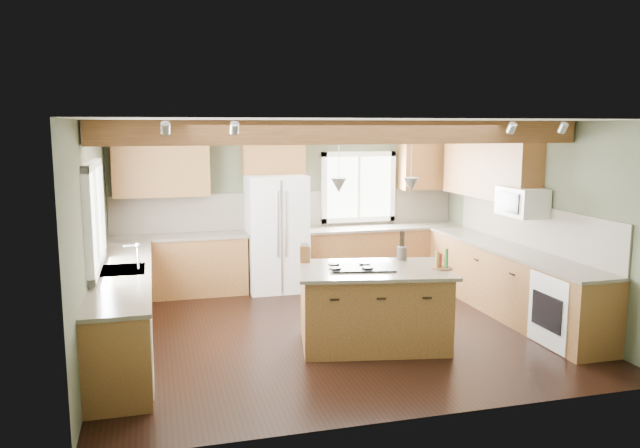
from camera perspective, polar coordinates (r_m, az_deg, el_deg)
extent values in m
plane|color=black|center=(7.96, 1.22, -9.66)|extent=(5.60, 5.60, 0.00)
plane|color=silver|center=(7.55, 1.29, 9.40)|extent=(5.60, 5.60, 0.00)
plane|color=#414732|center=(10.05, -2.77, 1.84)|extent=(5.60, 0.00, 5.60)
plane|color=#414732|center=(7.37, -20.11, -1.28)|extent=(0.00, 5.00, 5.00)
plane|color=#414732|center=(8.85, 18.93, 0.40)|extent=(0.00, 5.00, 5.00)
cube|color=#522C17|center=(6.94, 2.78, 8.37)|extent=(5.55, 0.26, 0.26)
cube|color=#522C17|center=(9.87, -2.70, 8.93)|extent=(5.55, 0.20, 0.10)
cube|color=brown|center=(10.04, -2.75, 1.32)|extent=(5.58, 0.03, 0.58)
cube|color=brown|center=(8.89, 18.65, -0.13)|extent=(0.03, 3.70, 0.58)
cube|color=#5B3617|center=(9.67, -12.78, -3.82)|extent=(2.02, 0.60, 0.88)
cube|color=#494335|center=(9.59, -12.87, -1.14)|extent=(2.06, 0.64, 0.04)
cube|color=#5B3617|center=(10.33, 5.74, -2.84)|extent=(2.62, 0.60, 0.88)
cube|color=#494335|center=(10.24, 5.78, -0.32)|extent=(2.66, 0.64, 0.04)
cube|color=#5B3617|center=(7.59, -17.46, -7.52)|extent=(0.60, 3.70, 0.88)
cube|color=#494335|center=(7.48, -17.62, -4.14)|extent=(0.64, 3.74, 0.04)
cube|color=#5B3617|center=(8.89, 16.86, -5.12)|extent=(0.60, 3.70, 0.88)
cube|color=#494335|center=(8.79, 17.00, -2.20)|extent=(0.64, 3.74, 0.04)
cube|color=#5B3617|center=(9.58, -14.32, 5.14)|extent=(1.40, 0.35, 0.90)
cube|color=#5B3617|center=(9.75, -4.32, 6.62)|extent=(0.96, 0.35, 0.70)
cube|color=#5B3617|center=(9.45, 15.20, 5.05)|extent=(0.35, 2.20, 0.90)
cube|color=#5B3617|center=(10.56, 9.76, 5.60)|extent=(0.90, 0.35, 0.90)
cube|color=white|center=(7.38, -20.03, 0.71)|extent=(0.04, 1.60, 1.05)
cube|color=white|center=(10.31, 3.51, 3.41)|extent=(1.10, 0.04, 1.00)
cube|color=#262628|center=(7.48, -17.63, -4.10)|extent=(0.50, 0.65, 0.03)
cylinder|color=#B2B2B7|center=(7.44, -16.29, -2.96)|extent=(0.02, 0.02, 0.28)
cube|color=white|center=(6.36, -17.81, -10.86)|extent=(0.60, 0.60, 0.84)
cube|color=white|center=(7.85, 21.84, -7.29)|extent=(0.60, 0.72, 0.84)
cube|color=white|center=(8.65, 17.99, 1.94)|extent=(0.40, 0.70, 0.38)
cone|color=#B2B2B7|center=(7.02, 1.73, 3.55)|extent=(0.18, 0.18, 0.16)
cone|color=#B2B2B7|center=(7.15, 8.31, 3.56)|extent=(0.18, 0.18, 0.16)
cube|color=silver|center=(9.68, -4.00, -0.84)|extent=(0.90, 0.74, 1.80)
cube|color=brown|center=(7.35, 4.90, -7.69)|extent=(1.81, 1.30, 0.88)
cube|color=#494335|center=(7.23, 4.94, -4.19)|extent=(1.93, 1.43, 0.04)
cube|color=black|center=(7.20, 3.87, -3.99)|extent=(0.79, 0.60, 0.02)
cube|color=brown|center=(7.48, -1.40, -2.79)|extent=(0.13, 0.10, 0.20)
cylinder|color=#37312C|center=(7.69, 7.49, -2.67)|extent=(0.14, 0.14, 0.16)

